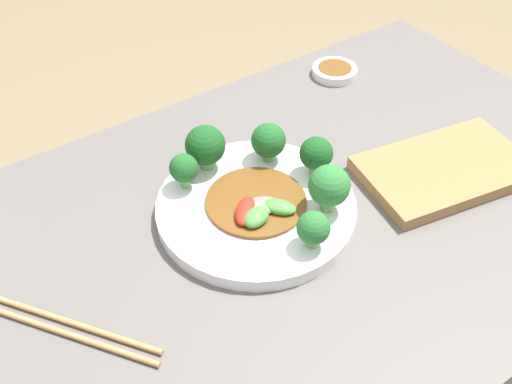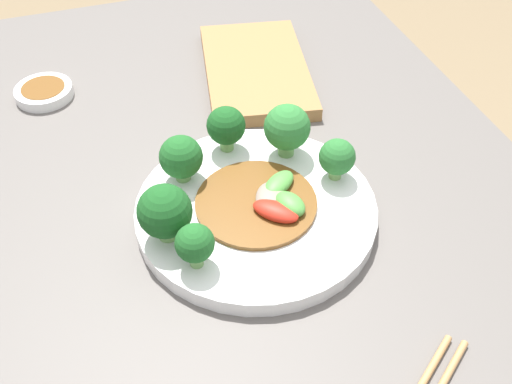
% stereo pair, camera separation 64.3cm
% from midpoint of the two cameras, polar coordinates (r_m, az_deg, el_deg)
% --- Properties ---
extents(table, '(1.07, 0.66, 0.75)m').
position_cam_midpoint_polar(table, '(1.02, -16.19, -23.12)').
color(table, '#5B5651').
rests_on(table, ground_plane).
extents(plate, '(0.27, 0.27, 0.02)m').
position_cam_midpoint_polar(plate, '(0.68, -25.08, -13.41)').
color(plate, white).
rests_on(plate, table).
extents(broccoli_east, '(0.05, 0.05, 0.06)m').
position_cam_midpoint_polar(broccoli_east, '(0.71, -26.39, -4.59)').
color(broccoli_east, '#7AAD5B').
rests_on(broccoli_east, plate).
extents(broccoli_northwest, '(0.04, 0.04, 0.05)m').
position_cam_midpoint_polar(broccoli_northwest, '(0.64, -33.78, -17.01)').
color(broccoli_northwest, '#70A356').
rests_on(broccoli_northwest, plate).
extents(broccoli_northeast, '(0.05, 0.05, 0.06)m').
position_cam_midpoint_polar(broccoli_northeast, '(0.71, -31.36, -7.84)').
color(broccoli_northeast, '#70A356').
rests_on(broccoli_northeast, plate).
extents(broccoli_north, '(0.06, 0.06, 0.07)m').
position_cam_midpoint_polar(broccoli_north, '(0.67, -35.10, -13.55)').
color(broccoli_north, '#7AAD5B').
rests_on(broccoli_north, plate).
extents(broccoli_southeast, '(0.06, 0.06, 0.07)m').
position_cam_midpoint_polar(broccoli_southeast, '(0.67, -21.22, -5.12)').
color(broccoli_southeast, '#70A356').
rests_on(broccoli_southeast, plate).
extents(broccoli_south, '(0.04, 0.04, 0.05)m').
position_cam_midpoint_polar(broccoli_south, '(0.64, -17.22, -8.69)').
color(broccoli_south, '#7AAD5B').
rests_on(broccoli_south, plate).
extents(stirfry_center, '(0.14, 0.14, 0.02)m').
position_cam_midpoint_polar(stirfry_center, '(0.66, -24.62, -12.82)').
color(stirfry_center, brown).
rests_on(stirfry_center, plate).
extents(sauce_dish, '(0.08, 0.08, 0.02)m').
position_cam_midpoint_polar(sauce_dish, '(0.96, -37.14, 0.38)').
color(sauce_dish, white).
rests_on(sauce_dish, table).
extents(cutting_board, '(0.27, 0.19, 0.02)m').
position_cam_midpoint_polar(cutting_board, '(0.85, -19.20, 3.01)').
color(cutting_board, olive).
rests_on(cutting_board, table).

